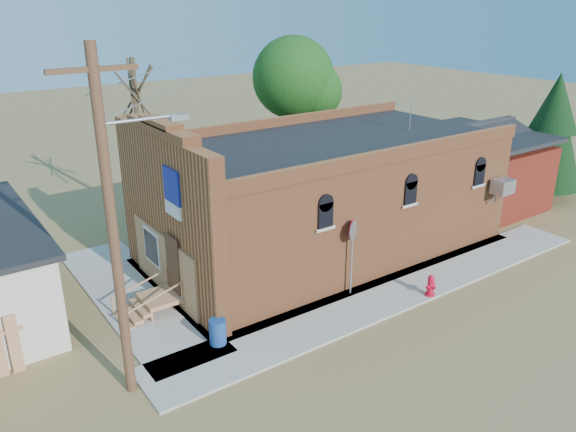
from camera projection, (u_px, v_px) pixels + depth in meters
ground at (384, 316)px, 18.61m from camera, size 120.00×120.00×0.00m
sidewalk_south at (396, 292)px, 20.09m from camera, size 19.00×2.20×0.08m
sidewalk_west at (134, 296)px, 19.77m from camera, size 2.60×10.00×0.08m
brick_bar at (321, 196)px, 22.84m from camera, size 16.40×7.97×6.30m
red_shed at (475, 161)px, 28.18m from camera, size 5.40×6.40×4.30m
utility_pole at (114, 225)px, 13.42m from camera, size 3.12×0.26×9.00m
tree_bare_near at (135, 93)px, 24.77m from camera, size 2.80×2.80×7.65m
tree_leafy at (293, 78)px, 30.01m from camera, size 4.40×4.40×8.15m
evergreen_tree at (552, 128)px, 28.68m from camera, size 3.60×3.60×6.50m
fire_hydrant at (431, 285)px, 19.64m from camera, size 0.45×0.44×0.78m
stop_sign at (353, 237)px, 19.17m from camera, size 0.66×0.47×2.78m
trash_barrel at (218, 332)px, 16.86m from camera, size 0.68×0.68×0.79m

